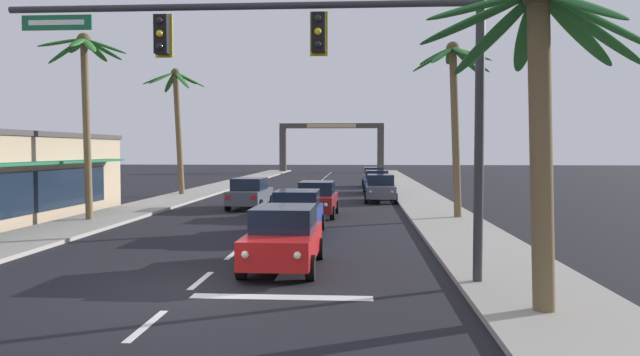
% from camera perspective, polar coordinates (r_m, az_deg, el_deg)
% --- Properties ---
extents(ground_plane, '(220.00, 220.00, 0.00)m').
position_cam_1_polar(ground_plane, '(14.36, -12.26, -10.33)').
color(ground_plane, black).
extents(sidewalk_right, '(3.20, 110.00, 0.14)m').
position_cam_1_polar(sidewalk_right, '(33.81, 10.38, -2.66)').
color(sidewalk_right, '#9E998E').
rests_on(sidewalk_right, ground).
extents(sidewalk_left, '(3.20, 110.00, 0.14)m').
position_cam_1_polar(sidewalk_left, '(35.56, -15.47, -2.45)').
color(sidewalk_left, '#9E998E').
rests_on(sidewalk_left, ground).
extents(lane_markings, '(4.28, 89.10, 0.01)m').
position_cam_1_polar(lane_markings, '(34.44, -2.07, -2.63)').
color(lane_markings, silver).
rests_on(lane_markings, ground).
extents(traffic_signal_mast, '(11.35, 0.41, 7.51)m').
position_cam_1_polar(traffic_signal_mast, '(14.28, 0.87, 11.01)').
color(traffic_signal_mast, '#2D2D33').
rests_on(traffic_signal_mast, ground).
extents(sedan_lead_at_stop_bar, '(1.98, 4.46, 1.68)m').
position_cam_1_polar(sedan_lead_at_stop_bar, '(16.29, -3.46, -5.65)').
color(sedan_lead_at_stop_bar, red).
rests_on(sedan_lead_at_stop_bar, ground).
extents(sedan_third_in_queue, '(1.96, 4.46, 1.68)m').
position_cam_1_polar(sedan_third_in_queue, '(22.57, -2.22, -3.30)').
color(sedan_third_in_queue, navy).
rests_on(sedan_third_in_queue, ground).
extents(sedan_fifth_in_queue, '(2.04, 4.49, 1.68)m').
position_cam_1_polar(sedan_fifth_in_queue, '(28.84, -0.30, -1.98)').
color(sedan_fifth_in_queue, maroon).
rests_on(sedan_fifth_in_queue, ground).
extents(sedan_oncoming_far, '(2.09, 4.51, 1.68)m').
position_cam_1_polar(sedan_oncoming_far, '(32.71, -6.71, -1.43)').
color(sedan_oncoming_far, '#4C515B').
rests_on(sedan_oncoming_far, ground).
extents(sedan_parked_nearest_kerb, '(2.02, 4.48, 1.68)m').
position_cam_1_polar(sedan_parked_nearest_kerb, '(51.48, 5.14, 0.10)').
color(sedan_parked_nearest_kerb, '#4C515B').
rests_on(sedan_parked_nearest_kerb, ground).
extents(sedan_parked_mid_kerb, '(2.00, 4.47, 1.68)m').
position_cam_1_polar(sedan_parked_mid_kerb, '(44.08, 5.42, -0.35)').
color(sedan_parked_mid_kerb, navy).
rests_on(sedan_parked_mid_kerb, ground).
extents(sedan_parked_far_kerb, '(1.99, 4.47, 1.68)m').
position_cam_1_polar(sedan_parked_far_kerb, '(36.96, 5.78, -0.95)').
color(sedan_parked_far_kerb, '#4C515B').
rests_on(sedan_parked_far_kerb, ground).
extents(palm_left_second, '(3.56, 3.67, 8.32)m').
position_cam_1_polar(palm_left_second, '(28.45, -21.47, 8.50)').
color(palm_left_second, brown).
rests_on(palm_left_second, ground).
extents(palm_left_third, '(4.50, 4.24, 8.80)m').
position_cam_1_polar(palm_left_third, '(42.63, -13.47, 6.33)').
color(palm_left_third, brown).
rests_on(palm_left_third, ground).
extents(palm_right_nearest, '(4.48, 4.56, 6.47)m').
position_cam_1_polar(palm_right_nearest, '(12.19, 20.16, 9.09)').
color(palm_right_nearest, brown).
rests_on(palm_right_nearest, ground).
extents(palm_right_second, '(3.65, 4.04, 8.10)m').
position_cam_1_polar(palm_right_second, '(28.05, 12.70, 8.19)').
color(palm_right_second, brown).
rests_on(palm_right_second, ground).
extents(town_gateway_arch, '(14.71, 0.90, 6.89)m').
position_cam_1_polar(town_gateway_arch, '(84.42, 1.10, 3.59)').
color(town_gateway_arch, '#423D38').
rests_on(town_gateway_arch, ground).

